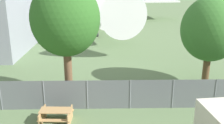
% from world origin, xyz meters
% --- Properties ---
extents(perimeter_fence, '(56.07, 0.07, 1.82)m').
position_xyz_m(perimeter_fence, '(-0.00, 10.86, 0.91)').
color(perimeter_fence, slate).
rests_on(perimeter_fence, ground).
extents(picnic_bench_open_grass, '(1.77, 1.48, 0.76)m').
position_xyz_m(picnic_bench_open_grass, '(-4.13, 9.31, 0.47)').
color(picnic_bench_open_grass, tan).
rests_on(picnic_bench_open_grass, ground).
extents(tree_near_hangar, '(4.12, 4.12, 6.42)m').
position_xyz_m(tree_near_hangar, '(5.85, 14.46, 4.13)').
color(tree_near_hangar, brown).
rests_on(tree_near_hangar, ground).
extents(tree_left_of_cabin, '(4.11, 4.11, 7.49)m').
position_xyz_m(tree_left_of_cabin, '(-3.79, 12.15, 5.20)').
color(tree_left_of_cabin, brown).
rests_on(tree_left_of_cabin, ground).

